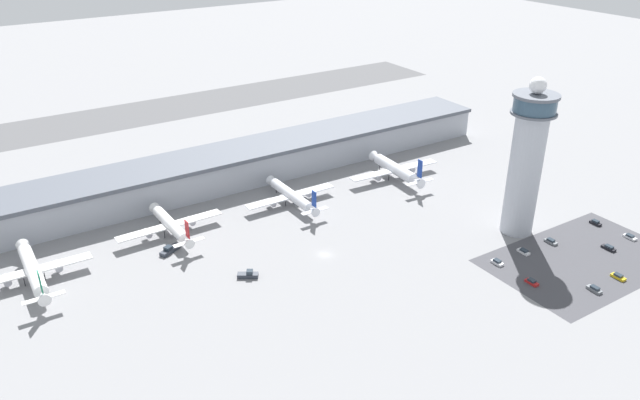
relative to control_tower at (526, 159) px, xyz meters
name	(u,v)px	position (x,y,z in m)	size (l,w,h in m)	color
ground_plane	(325,255)	(-66.60, 22.64, -27.55)	(1000.00, 1000.00, 0.00)	gray
terminal_building	(233,166)	(-66.60, 92.64, -20.45)	(245.25, 25.00, 14.01)	#A3A8B2
runway_strip	(147,112)	(-66.60, 203.39, -27.55)	(367.87, 44.00, 0.01)	#515154
control_tower	(526,159)	(0.00, 0.00, 0.00)	(15.13, 15.13, 55.76)	#ADB2BC
parking_lot_surface	(583,260)	(3.20, -25.74, -27.54)	(64.00, 40.00, 0.01)	#424247
airplane_gate_alpha	(33,270)	(-151.15, 56.37, -22.95)	(35.21, 37.33, 13.52)	white
airplane_gate_bravo	(171,225)	(-104.90, 62.30, -23.19)	(38.27, 32.87, 12.57)	white
airplane_gate_charlie	(292,196)	(-56.92, 61.06, -23.69)	(37.47, 34.67, 12.12)	silver
airplane_gate_delta	(395,169)	(-7.97, 58.56, -23.07)	(42.02, 34.68, 14.33)	silver
service_truck_catering	(170,250)	(-109.47, 51.94, -26.68)	(8.18, 5.92, 2.52)	black
service_truck_fuel	(248,275)	(-94.26, 24.01, -26.67)	(6.72, 5.43, 2.54)	black
car_maroon_suv	(618,277)	(3.07, -38.67, -26.99)	(1.84, 4.53, 1.46)	black
car_grey_coupe	(532,282)	(-22.13, -26.18, -26.98)	(1.88, 4.31, 1.47)	black
car_yellow_taxi	(609,248)	(16.35, -26.07, -26.99)	(1.87, 4.80, 1.45)	black
car_blue_compact	(630,237)	(29.34, -25.36, -27.02)	(2.05, 4.60, 1.36)	black
car_white_wagon	(524,252)	(-9.84, -12.26, -27.00)	(1.87, 4.41, 1.41)	black
car_navy_sedan	(594,289)	(-9.26, -39.02, -26.94)	(1.99, 4.75, 1.57)	black
car_green_van	(595,223)	(28.21, -12.40, -26.93)	(1.78, 4.23, 1.58)	black
car_black_suv	(497,262)	(-22.47, -12.33, -26.96)	(2.08, 4.22, 1.51)	black
car_red_hatchback	(551,242)	(3.33, -12.72, -26.97)	(1.86, 4.55, 1.50)	black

